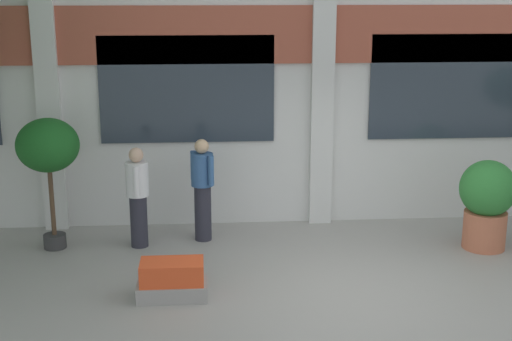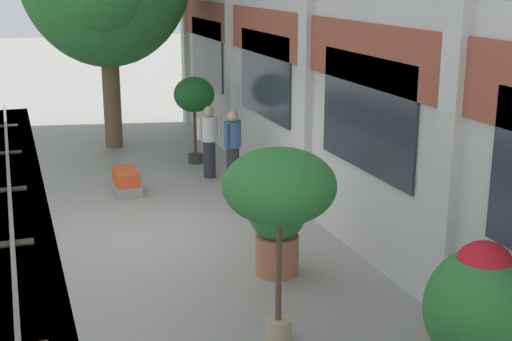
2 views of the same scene
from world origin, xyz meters
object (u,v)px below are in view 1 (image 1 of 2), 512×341
Objects in this scene: potted_plant_terracotta_small at (48,149)px; potted_plant_square_trough at (172,280)px; resident_by_doorway at (138,194)px; potted_plant_glazed_jar at (487,200)px; resident_watching_tracks at (202,187)px.

potted_plant_terracotta_small is 2.24× the size of potted_plant_square_trough.
potted_plant_glazed_jar is at bearing 173.14° from resident_by_doorway.
resident_watching_tracks is at bearing 171.02° from potted_plant_glazed_jar.
resident_by_doorway is at bearing -0.85° from potted_plant_terracotta_small.
potted_plant_terracotta_small reaches higher than resident_by_doorway.
resident_by_doorway is (1.27, -0.02, -0.71)m from potted_plant_terracotta_small.
potted_plant_square_trough is 2.22m from resident_watching_tracks.
potted_plant_glazed_jar is 5.21m from resident_by_doorway.
potted_plant_terracotta_small is at bearing 134.20° from potted_plant_square_trough.
potted_plant_glazed_jar is 4.86m from potted_plant_square_trough.
potted_plant_terracotta_small is 1.24× the size of resident_watching_tracks.
potted_plant_square_trough is (1.84, -1.90, -1.30)m from potted_plant_terracotta_small.
resident_by_doorway is (-5.19, 0.45, 0.07)m from potted_plant_glazed_jar.
potted_plant_terracotta_small is 1.47× the size of potted_plant_glazed_jar.
potted_plant_terracotta_small reaches higher than potted_plant_glazed_jar.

